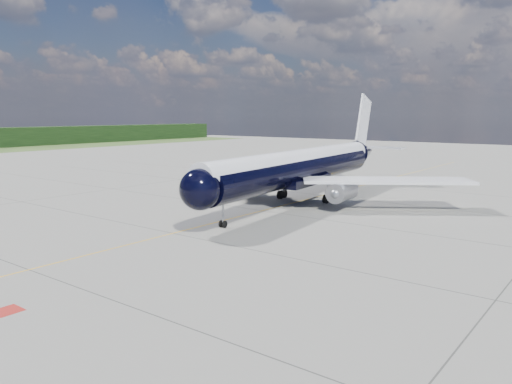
% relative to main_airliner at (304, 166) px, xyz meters
% --- Properties ---
extents(ground, '(320.00, 320.00, 0.00)m').
position_rel_main_airliner_xyz_m(ground, '(-0.19, -4.34, -4.79)').
color(ground, gray).
rests_on(ground, ground).
extents(taxiway_centerline, '(0.16, 160.00, 0.01)m').
position_rel_main_airliner_xyz_m(taxiway_centerline, '(-0.19, -9.34, -4.78)').
color(taxiway_centerline, '#EAA70C').
rests_on(taxiway_centerline, ground).
extents(red_marking, '(1.60, 1.60, 0.01)m').
position_rel_main_airliner_xyz_m(red_marking, '(6.61, -44.34, -4.78)').
color(red_marking, maroon).
rests_on(red_marking, ground).
extents(main_airliner, '(43.62, 53.38, 15.42)m').
position_rel_main_airliner_xyz_m(main_airliner, '(0.00, 0.00, 0.00)').
color(main_airliner, black).
rests_on(main_airliner, ground).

